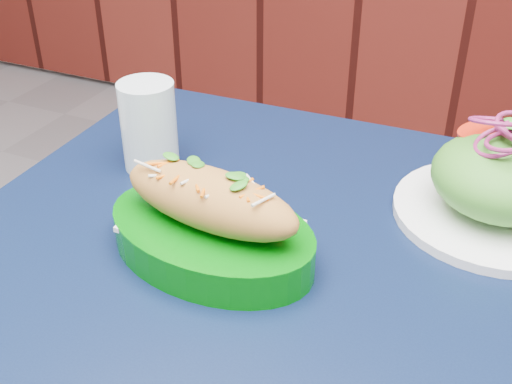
% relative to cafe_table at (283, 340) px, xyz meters
% --- Properties ---
extents(cafe_table, '(0.82, 0.82, 0.75)m').
position_rel_cafe_table_xyz_m(cafe_table, '(0.00, 0.00, 0.00)').
color(cafe_table, black).
rests_on(cafe_table, ground).
extents(banh_mi_basket, '(0.26, 0.18, 0.11)m').
position_rel_cafe_table_xyz_m(banh_mi_basket, '(-0.09, 0.01, 0.13)').
color(banh_mi_basket, '#006207').
rests_on(banh_mi_basket, cafe_table).
extents(salad_plate, '(0.24, 0.24, 0.13)m').
position_rel_cafe_table_xyz_m(salad_plate, '(0.18, 0.21, 0.14)').
color(salad_plate, white).
rests_on(salad_plate, cafe_table).
extents(water_glass, '(0.07, 0.07, 0.12)m').
position_rel_cafe_table_xyz_m(water_glass, '(-0.25, 0.15, 0.15)').
color(water_glass, silver).
rests_on(water_glass, cafe_table).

